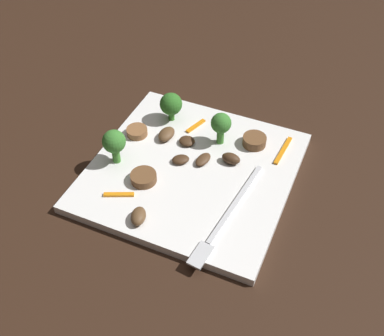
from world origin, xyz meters
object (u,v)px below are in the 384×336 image
(broccoli_floret_1, at_px, (114,143))
(pepper_strip_1, at_px, (283,150))
(broccoli_floret_2, at_px, (171,104))
(sausage_slice_1, at_px, (144,177))
(mushroom_4, at_px, (166,134))
(broccoli_floret_0, at_px, (221,124))
(mushroom_3, at_px, (203,159))
(pepper_strip_0, at_px, (119,195))
(mushroom_2, at_px, (231,158))
(fork, at_px, (224,220))
(sausage_slice_2, at_px, (137,132))
(mushroom_0, at_px, (181,159))
(plate, at_px, (192,171))
(pepper_strip_2, at_px, (196,126))
(mushroom_5, at_px, (187,141))
(sausage_slice_0, at_px, (254,141))
(mushroom_1, at_px, (138,216))

(broccoli_floret_1, relative_size, pepper_strip_1, 0.87)
(broccoli_floret_2, bearing_deg, sausage_slice_1, 9.18)
(mushroom_4, distance_m, pepper_strip_1, 0.17)
(broccoli_floret_0, xyz_separation_m, mushroom_3, (0.05, -0.01, -0.03))
(pepper_strip_0, bearing_deg, mushroom_2, 136.16)
(fork, height_order, mushroom_4, mushroom_4)
(mushroom_3, bearing_deg, broccoli_floret_0, 171.48)
(sausage_slice_2, height_order, mushroom_0, sausage_slice_2)
(mushroom_0, bearing_deg, broccoli_floret_0, 149.23)
(sausage_slice_2, xyz_separation_m, pepper_strip_1, (-0.05, 0.20, -0.00))
(plate, height_order, pepper_strip_2, pepper_strip_2)
(mushroom_5, height_order, pepper_strip_1, mushroom_5)
(pepper_strip_0, height_order, pepper_strip_2, same)
(mushroom_2, bearing_deg, mushroom_4, -95.94)
(plate, distance_m, broccoli_floret_0, 0.08)
(broccoli_floret_0, bearing_deg, mushroom_3, -8.52)
(sausage_slice_0, relative_size, mushroom_5, 1.47)
(mushroom_5, bearing_deg, mushroom_0, 10.99)
(broccoli_floret_0, bearing_deg, pepper_strip_0, -29.12)
(plate, xyz_separation_m, broccoli_floret_1, (0.03, -0.10, 0.04))
(sausage_slice_0, distance_m, sausage_slice_2, 0.17)
(broccoli_floret_1, relative_size, mushroom_0, 2.19)
(broccoli_floret_0, relative_size, sausage_slice_0, 1.48)
(mushroom_1, bearing_deg, sausage_slice_1, -157.54)
(sausage_slice_0, distance_m, mushroom_5, 0.10)
(broccoli_floret_0, distance_m, pepper_strip_2, 0.06)
(sausage_slice_1, relative_size, mushroom_1, 1.22)
(pepper_strip_0, bearing_deg, plate, 141.48)
(fork, bearing_deg, sausage_slice_2, -113.26)
(plate, xyz_separation_m, sausage_slice_2, (-0.03, -0.10, 0.01))
(fork, xyz_separation_m, pepper_strip_0, (0.02, -0.14, -0.00))
(broccoli_floret_2, bearing_deg, plate, 40.18)
(plate, relative_size, mushroom_3, 9.28)
(broccoli_floret_2, relative_size, pepper_strip_2, 1.23)
(mushroom_1, xyz_separation_m, pepper_strip_0, (-0.02, -0.04, -0.01))
(fork, bearing_deg, mushroom_5, -131.69)
(mushroom_1, xyz_separation_m, mushroom_2, (-0.14, 0.07, 0.00))
(plate, relative_size, pepper_strip_0, 6.83)
(sausage_slice_0, bearing_deg, mushroom_2, -20.52)
(plate, xyz_separation_m, mushroom_4, (-0.04, -0.06, 0.01))
(fork, relative_size, mushroom_0, 7.64)
(mushroom_0, relative_size, pepper_strip_2, 0.64)
(mushroom_1, height_order, mushroom_2, same)
(mushroom_1, bearing_deg, broccoli_floret_1, -135.99)
(plate, bearing_deg, pepper_strip_1, 128.16)
(pepper_strip_0, bearing_deg, sausage_slice_2, -162.95)
(broccoli_floret_0, bearing_deg, mushroom_2, 41.32)
(broccoli_floret_0, relative_size, mushroom_1, 1.76)
(mushroom_3, relative_size, pepper_strip_0, 0.74)
(sausage_slice_0, distance_m, mushroom_0, 0.11)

